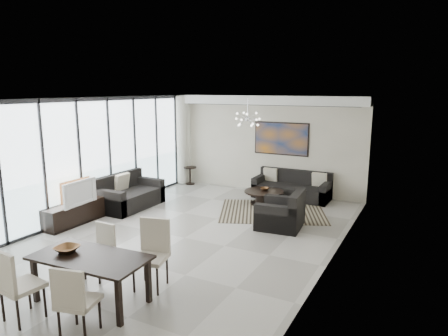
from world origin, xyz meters
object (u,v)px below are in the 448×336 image
Objects in this scene: coffee_table at (264,197)px; dining_table at (90,262)px; television at (77,192)px; sofa_main at (292,189)px; tv_console at (75,213)px.

dining_table is (-0.31, -5.92, 0.42)m from coffee_table.
dining_table reaches higher than coffee_table.
coffee_table is 5.95m from dining_table.
television reaches higher than dining_table.
sofa_main is 6.92m from dining_table.
tv_console is 0.56m from television.
sofa_main is at bearing 83.39° from dining_table.
coffee_table is 0.60× the size of dining_table.
sofa_main reaches higher than coffee_table.
sofa_main is at bearing 62.70° from coffee_table.
tv_console is 1.62× the size of television.
tv_console is at bearing -132.88° from coffee_table.
sofa_main is 2.18× the size of television.
television is (-3.13, -3.60, 0.57)m from coffee_table.
dining_table is (-0.80, -6.86, 0.37)m from sofa_main.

